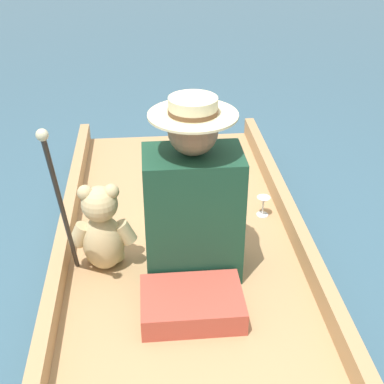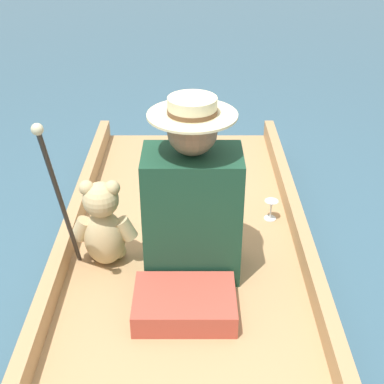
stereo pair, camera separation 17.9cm
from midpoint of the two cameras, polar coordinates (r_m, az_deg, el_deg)
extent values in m
plane|color=#385B70|center=(2.60, -2.74, -10.90)|extent=(16.00, 16.00, 0.00)
cube|color=tan|center=(2.55, -2.78, -9.58)|extent=(1.20, 2.97, 0.16)
cube|color=tan|center=(2.52, -16.02, -7.64)|extent=(0.06, 2.97, 0.11)
cube|color=tan|center=(2.54, 10.14, -6.39)|extent=(0.06, 2.97, 0.11)
cube|color=#B24738|center=(2.24, -2.36, -11.91)|extent=(0.42, 0.29, 0.10)
cube|color=white|center=(2.75, -2.44, -2.77)|extent=(0.38, 0.42, 0.11)
cube|color=#19422D|center=(2.33, -2.12, -2.43)|extent=(0.42, 0.27, 0.59)
cube|color=beige|center=(2.42, -2.33, 0.21)|extent=(0.04, 0.01, 0.33)
cube|color=white|center=(2.41, -5.08, 0.68)|extent=(0.02, 0.01, 0.36)
cube|color=white|center=(2.41, 0.38, 0.93)|extent=(0.02, 0.01, 0.36)
sphere|color=#936B4C|center=(2.14, -2.32, 6.57)|extent=(0.20, 0.20, 0.20)
cylinder|color=beige|center=(2.11, -2.36, 8.22)|extent=(0.36, 0.36, 0.01)
cylinder|color=beige|center=(2.10, -2.38, 9.18)|extent=(0.19, 0.19, 0.07)
cylinder|color=brown|center=(2.11, -2.37, 8.65)|extent=(0.20, 0.20, 0.02)
ellipsoid|color=tan|center=(2.47, -11.50, -5.33)|extent=(0.19, 0.16, 0.28)
sphere|color=tan|center=(2.36, -12.00, -1.31)|extent=(0.16, 0.16, 0.16)
sphere|color=tan|center=(2.42, -11.82, -0.71)|extent=(0.06, 0.06, 0.06)
sphere|color=tan|center=(2.34, -13.52, -0.12)|extent=(0.07, 0.07, 0.07)
sphere|color=tan|center=(2.32, -10.78, 0.01)|extent=(0.07, 0.07, 0.07)
cylinder|color=tan|center=(2.46, -13.94, -4.48)|extent=(0.11, 0.07, 0.12)
cylinder|color=tan|center=(2.43, -9.26, -4.31)|extent=(0.11, 0.07, 0.12)
sphere|color=tan|center=(2.57, -12.31, -6.74)|extent=(0.08, 0.08, 0.08)
sphere|color=tan|center=(2.56, -10.07, -6.67)|extent=(0.08, 0.08, 0.08)
cylinder|color=silver|center=(2.88, 5.75, -2.47)|extent=(0.06, 0.06, 0.01)
cylinder|color=silver|center=(2.86, 5.79, -1.79)|extent=(0.01, 0.01, 0.07)
cone|color=silver|center=(2.83, 5.85, -0.89)|extent=(0.07, 0.07, 0.03)
cylinder|color=#2D2823|center=(2.23, -15.89, -1.99)|extent=(0.02, 0.35, 0.82)
sphere|color=beige|center=(1.90, -18.34, 5.75)|extent=(0.04, 0.04, 0.04)
camera|label=1|loc=(0.09, -92.22, -1.30)|focal=50.00mm
camera|label=2|loc=(0.09, 87.78, 1.30)|focal=50.00mm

